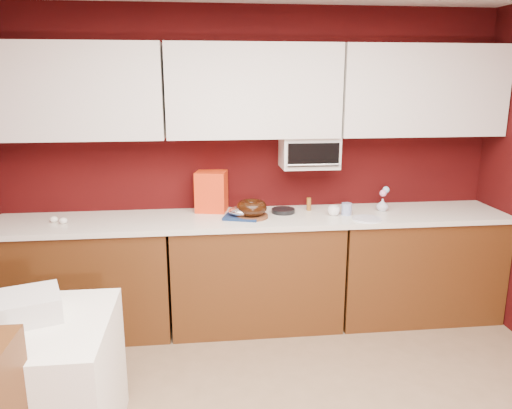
{
  "coord_description": "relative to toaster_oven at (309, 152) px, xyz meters",
  "views": [
    {
      "loc": [
        -0.42,
        -1.78,
        1.93
      ],
      "look_at": [
        -0.01,
        1.84,
        1.02
      ],
      "focal_mm": 35.0,
      "sensor_mm": 36.0,
      "label": 1
    }
  ],
  "objects": [
    {
      "name": "base_cabinet_center",
      "position": [
        -0.45,
        -0.17,
        -0.95
      ],
      "size": [
        1.31,
        0.58,
        0.86
      ],
      "primitive_type": "cube",
      "color": "#512B10",
      "rests_on": "floor"
    },
    {
      "name": "egg_left",
      "position": [
        -1.88,
        -0.21,
        -0.45
      ],
      "size": [
        0.06,
        0.05,
        0.05
      ],
      "primitive_type": "ellipsoid",
      "rotation": [
        0.0,
        0.0,
        0.05
      ],
      "color": "white",
      "rests_on": "countertop"
    },
    {
      "name": "flower_blue",
      "position": [
        0.62,
        -0.1,
        -0.3
      ],
      "size": [
        0.05,
        0.05,
        0.05
      ],
      "primitive_type": "sphere",
      "color": "#8ABFDC",
      "rests_on": "flower_vase"
    },
    {
      "name": "pandoro_box",
      "position": [
        -0.78,
        0.05,
        -0.31
      ],
      "size": [
        0.28,
        0.26,
        0.32
      ],
      "primitive_type": "cube",
      "rotation": [
        0.0,
        0.0,
        -0.21
      ],
      "color": "red",
      "rests_on": "countertop"
    },
    {
      "name": "base_cabinet_left",
      "position": [
        -1.78,
        -0.17,
        -0.95
      ],
      "size": [
        1.31,
        0.58,
        0.86
      ],
      "primitive_type": "cube",
      "color": "#512B10",
      "rests_on": "floor"
    },
    {
      "name": "flower_pink",
      "position": [
        0.59,
        -0.12,
        -0.33
      ],
      "size": [
        0.05,
        0.05,
        0.05
      ],
      "primitive_type": "sphere",
      "color": "pink",
      "rests_on": "flower_vase"
    },
    {
      "name": "cake_base",
      "position": [
        -0.48,
        -0.2,
        -0.46
      ],
      "size": [
        0.3,
        0.3,
        0.02
      ],
      "primitive_type": "cylinder",
      "rotation": [
        0.0,
        0.0,
        0.21
      ],
      "color": "brown",
      "rests_on": "countertop"
    },
    {
      "name": "wall_back",
      "position": [
        -0.45,
        0.15,
        -0.12
      ],
      "size": [
        4.0,
        0.02,
        2.5
      ],
      "primitive_type": "cube",
      "color": "#380707",
      "rests_on": "floor"
    },
    {
      "name": "flower_vase",
      "position": [
        0.59,
        -0.12,
        -0.42
      ],
      "size": [
        0.08,
        0.08,
        0.11
      ],
      "primitive_type": "imported",
      "rotation": [
        0.0,
        0.0,
        -0.01
      ],
      "color": "silver",
      "rests_on": "countertop"
    },
    {
      "name": "toaster_oven_door",
      "position": [
        0.0,
        -0.16,
        0.0
      ],
      "size": [
        0.4,
        0.02,
        0.18
      ],
      "primitive_type": "cube",
      "color": "black",
      "rests_on": "toaster_oven"
    },
    {
      "name": "base_cabinet_right",
      "position": [
        0.88,
        -0.17,
        -0.95
      ],
      "size": [
        1.31,
        0.58,
        0.86
      ],
      "primitive_type": "cube",
      "color": "#512B10",
      "rests_on": "floor"
    },
    {
      "name": "dining_table",
      "position": [
        -1.85,
        -1.5,
        -1.0
      ],
      "size": [
        1.0,
        0.8,
        0.75
      ],
      "primitive_type": "cube",
      "color": "white",
      "rests_on": "floor"
    },
    {
      "name": "coffee_mug",
      "position": [
        0.16,
        -0.21,
        -0.43
      ],
      "size": [
        0.11,
        0.11,
        0.09
      ],
      "primitive_type": "imported",
      "rotation": [
        0.0,
        0.0,
        0.45
      ],
      "color": "white",
      "rests_on": "countertop"
    },
    {
      "name": "toaster_oven",
      "position": [
        0.0,
        0.0,
        0.0
      ],
      "size": [
        0.45,
        0.3,
        0.25
      ],
      "primitive_type": "cube",
      "color": "white",
      "rests_on": "upper_cabinet_center"
    },
    {
      "name": "bundt_cake",
      "position": [
        -0.48,
        -0.2,
        -0.4
      ],
      "size": [
        0.31,
        0.31,
        0.1
      ],
      "primitive_type": "torus",
      "rotation": [
        0.0,
        0.0,
        -0.41
      ],
      "color": "black",
      "rests_on": "cake_base"
    },
    {
      "name": "countertop",
      "position": [
        -0.45,
        -0.17,
        -0.49
      ],
      "size": [
        4.0,
        0.62,
        0.04
      ],
      "primitive_type": "cube",
      "color": "white",
      "rests_on": "base_cabinet_center"
    },
    {
      "name": "upper_cabinet_left",
      "position": [
        -1.78,
        -0.02,
        0.48
      ],
      "size": [
        1.31,
        0.33,
        0.7
      ],
      "primitive_type": "cube",
      "color": "white",
      "rests_on": "wall_back"
    },
    {
      "name": "dark_pan",
      "position": [
        -0.22,
        -0.08,
        -0.46
      ],
      "size": [
        0.2,
        0.2,
        0.03
      ],
      "primitive_type": "cylinder",
      "rotation": [
        0.0,
        0.0,
        -0.06
      ],
      "color": "black",
      "rests_on": "countertop"
    },
    {
      "name": "roasted_ham",
      "position": [
        -0.56,
        -0.2,
        -0.4
      ],
      "size": [
        0.11,
        0.1,
        0.06
      ],
      "primitive_type": "ellipsoid",
      "rotation": [
        0.0,
        0.0,
        0.32
      ],
      "color": "#AB664E",
      "rests_on": "foil_ham_nest"
    },
    {
      "name": "toaster_oven_handle",
      "position": [
        0.0,
        -0.18,
        -0.07
      ],
      "size": [
        0.42,
        0.02,
        0.02
      ],
      "primitive_type": "cylinder",
      "rotation": [
        0.0,
        1.57,
        0.0
      ],
      "color": "silver",
      "rests_on": "toaster_oven"
    },
    {
      "name": "upper_cabinet_center",
      "position": [
        -0.45,
        -0.02,
        0.48
      ],
      "size": [
        1.31,
        0.33,
        0.7
      ],
      "primitive_type": "cube",
      "color": "white",
      "rests_on": "wall_back"
    },
    {
      "name": "egg_right",
      "position": [
        -1.96,
        -0.16,
        -0.45
      ],
      "size": [
        0.07,
        0.06,
        0.05
      ],
      "primitive_type": "ellipsoid",
      "rotation": [
        0.0,
        0.0,
        0.3
      ],
      "color": "white",
      "rests_on": "countertop"
    },
    {
      "name": "newspaper_stack",
      "position": [
        -1.79,
        -1.44,
        -0.56
      ],
      "size": [
        0.44,
        0.4,
        0.13
      ],
      "primitive_type": "cube",
      "rotation": [
        0.0,
        0.0,
        0.34
      ],
      "color": "silver",
      "rests_on": "dining_table"
    },
    {
      "name": "amber_bottle",
      "position": [
        0.0,
        -0.03,
        -0.42
      ],
      "size": [
        0.04,
        0.04,
        0.11
      ],
      "primitive_type": "cylinder",
      "rotation": [
        0.0,
        0.0,
        -0.15
      ],
      "color": "brown",
      "rests_on": "countertop"
    },
    {
      "name": "china_plate",
      "position": [
        0.38,
        -0.36,
        -0.47
      ],
      "size": [
        0.24,
        0.24,
        0.01
      ],
      "primitive_type": "cylinder",
      "rotation": [
        0.0,
        0.0,
        -0.1
      ],
      "color": "white",
      "rests_on": "countertop"
    },
    {
      "name": "blue_jar",
      "position": [
        0.27,
        -0.2,
        -0.43
      ],
      "size": [
        0.1,
        0.1,
        0.09
      ],
      "primitive_type": "cylinder",
      "rotation": [
        0.0,
        0.0,
        0.36
      ],
      "color": "#1B3A94",
      "rests_on": "countertop"
    },
    {
      "name": "upper_cabinet_right",
      "position": [
        0.88,
        -0.02,
        0.48
      ],
      "size": [
        1.31,
        0.33,
        0.7
      ],
      "primitive_type": "cube",
      "color": "white",
      "rests_on": "wall_back"
    },
    {
      "name": "navy_towel",
      "position": [
        -0.56,
        -0.2,
        -0.46
      ],
      "size": [
        0.32,
        0.29,
        0.02
      ],
      "primitive_type": "cube",
      "rotation": [
        0.0,
        0.0,
        -0.31
      ],
      "color": "navy",
      "rests_on": "countertop"
    },
    {
      "name": "foil_ham_nest",
      "position": [
        -0.56,
        -0.2,
        -0.42
      ],
      "size": [
        0.24,
        0.22,
        0.08
      ],
      "primitive_type": "ellipsoid",
      "rotation": [
        0.0,
        0.0,
        -0.21
      ],
      "color": "white",
      "rests_on": "navy_towel"
    }
  ]
}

